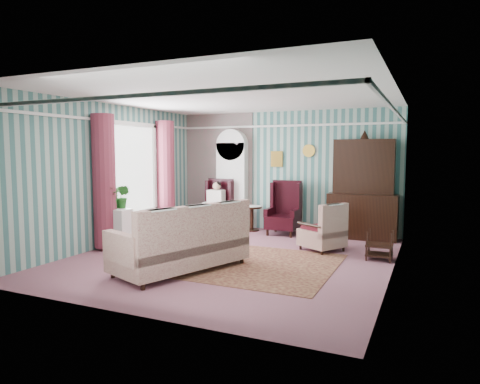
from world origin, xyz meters
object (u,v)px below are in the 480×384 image
at_px(nest_table, 379,245).
at_px(round_side_table, 252,219).
at_px(plant_stand, 117,229).
at_px(sofa, 181,236).
at_px(coffee_table, 161,249).
at_px(wingback_right, 283,208).
at_px(dresser_hutch, 363,186).
at_px(seated_woman, 216,206).
at_px(wingback_left, 216,204).
at_px(floral_armchair, 322,223).
at_px(bookcase, 232,184).

bearing_deg(nest_table, round_side_table, 151.80).
bearing_deg(plant_stand, sofa, -22.38).
relative_size(plant_stand, coffee_table, 0.86).
bearing_deg(wingback_right, round_side_table, 169.99).
bearing_deg(dresser_hutch, round_side_table, -177.36).
bearing_deg(nest_table, seated_woman, 159.15).
bearing_deg(coffee_table, sofa, -28.18).
relative_size(wingback_left, floral_armchair, 1.16).
height_order(wingback_right, round_side_table, wingback_right).
distance_m(plant_stand, floral_armchair, 4.06).
xyz_separation_m(dresser_hutch, wingback_right, (-1.75, -0.27, -0.55)).
xyz_separation_m(wingback_left, floral_armchair, (2.96, -1.23, -0.09)).
bearing_deg(plant_stand, wingback_right, 47.16).
bearing_deg(wingback_left, plant_stand, -106.22).
bearing_deg(wingback_left, wingback_right, 0.00).
bearing_deg(round_side_table, wingback_left, -170.54).
height_order(sofa, floral_armchair, sofa).
xyz_separation_m(wingback_right, floral_armchair, (1.21, -1.23, -0.09)).
bearing_deg(wingback_left, nest_table, -20.85).
bearing_deg(plant_stand, seated_woman, 73.78).
height_order(wingback_left, seated_woman, wingback_left).
xyz_separation_m(round_side_table, sofa, (0.30, -3.72, 0.26)).
height_order(dresser_hutch, coffee_table, dresser_hutch).
bearing_deg(wingback_left, dresser_hutch, 4.41).
xyz_separation_m(seated_woman, round_side_table, (0.90, 0.15, -0.29)).
distance_m(wingback_left, coffee_table, 3.33).
bearing_deg(bookcase, sofa, -76.52).
bearing_deg(coffee_table, bookcase, 95.50).
bearing_deg(wingback_left, round_side_table, 9.46).
height_order(bookcase, round_side_table, bookcase).
relative_size(wingback_left, coffee_table, 1.34).
xyz_separation_m(round_side_table, floral_armchair, (2.06, -1.38, 0.24)).
xyz_separation_m(seated_woman, plant_stand, (-0.80, -2.75, -0.19)).
height_order(bookcase, nest_table, bookcase).
xyz_separation_m(wingback_left, nest_table, (4.07, -1.55, -0.35)).
relative_size(wingback_right, sofa, 0.56).
height_order(dresser_hutch, wingback_left, dresser_hutch).
xyz_separation_m(sofa, coffee_table, (-0.60, 0.32, -0.34)).
bearing_deg(seated_woman, bookcase, 57.34).
relative_size(round_side_table, sofa, 0.27).
distance_m(bookcase, wingback_right, 1.63).
bearing_deg(seated_woman, dresser_hutch, 4.41).
xyz_separation_m(dresser_hutch, sofa, (-2.30, -3.84, -0.62)).
relative_size(dresser_hutch, wingback_left, 1.89).
bearing_deg(dresser_hutch, sofa, -120.90).
distance_m(bookcase, coffee_table, 3.77).
distance_m(wingback_left, plant_stand, 2.87).
xyz_separation_m(wingback_left, sofa, (1.20, -3.57, -0.07)).
relative_size(dresser_hutch, round_side_table, 3.93).
bearing_deg(plant_stand, floral_armchair, 21.99).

